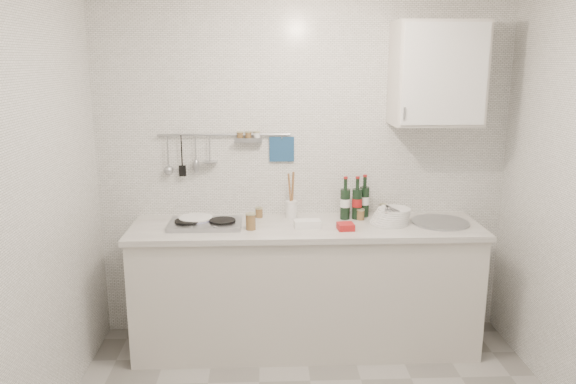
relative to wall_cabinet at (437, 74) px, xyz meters
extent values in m
cube|color=silver|center=(-0.90, 0.18, -0.70)|extent=(3.00, 0.02, 2.50)
cube|color=silver|center=(-2.40, -1.22, -0.70)|extent=(0.02, 2.80, 2.50)
cube|color=beige|center=(-0.90, -0.12, -1.51)|extent=(2.40, 0.60, 0.88)
cube|color=silver|center=(-0.90, -0.12, -1.05)|extent=(2.44, 0.64, 0.04)
cube|color=black|center=(-0.90, -0.10, -1.90)|extent=(2.34, 0.52, 0.10)
cube|color=#93969B|center=(-1.60, -0.12, -1.01)|extent=(0.50, 0.32, 0.03)
cylinder|color=black|center=(-1.72, -0.12, -0.99)|extent=(0.18, 0.18, 0.01)
cylinder|color=black|center=(-1.48, -0.12, -0.99)|extent=(0.18, 0.18, 0.01)
cylinder|color=#93969B|center=(0.05, -0.12, -1.02)|extent=(0.40, 0.40, 0.02)
cylinder|color=#93969B|center=(0.05, -0.12, -1.08)|extent=(0.34, 0.34, 0.10)
cylinder|color=#93969B|center=(-1.47, 0.15, -0.43)|extent=(0.95, 0.02, 0.02)
cube|color=navy|center=(-1.06, 0.17, -0.54)|extent=(0.18, 0.02, 0.18)
cube|color=beige|center=(0.00, 0.01, 0.00)|extent=(0.60, 0.35, 0.70)
cube|color=white|center=(0.00, -0.18, 0.00)|extent=(0.56, 0.01, 0.66)
cylinder|color=#93969B|center=(-0.26, -0.19, -0.25)|extent=(0.01, 0.01, 0.08)
cylinder|color=#4F54B3|center=(-1.69, -0.07, -1.02)|extent=(0.25, 0.25, 0.01)
cylinder|color=#4F54B3|center=(-1.68, -0.06, -1.01)|extent=(0.25, 0.25, 0.01)
cylinder|color=#4F54B3|center=(-1.68, -0.06, -1.00)|extent=(0.24, 0.24, 0.01)
cylinder|color=#4F54B3|center=(-1.67, -0.05, -0.99)|extent=(0.24, 0.24, 0.01)
cylinder|color=white|center=(-0.32, -0.11, -1.02)|extent=(0.27, 0.27, 0.01)
cylinder|color=white|center=(-0.31, -0.11, -1.01)|extent=(0.27, 0.27, 0.01)
cylinder|color=white|center=(-0.30, -0.10, -1.00)|extent=(0.26, 0.26, 0.01)
cylinder|color=white|center=(-0.30, -0.10, -0.98)|extent=(0.25, 0.25, 0.01)
cylinder|color=white|center=(-0.29, -0.10, -0.97)|extent=(0.25, 0.25, 0.01)
cylinder|color=white|center=(-0.29, -0.09, -0.96)|extent=(0.24, 0.24, 0.01)
cylinder|color=white|center=(-0.28, -0.09, -0.95)|extent=(0.24, 0.24, 0.01)
cylinder|color=white|center=(-0.27, -0.08, -0.93)|extent=(0.23, 0.23, 0.01)
cube|color=white|center=(-0.90, -0.19, -1.00)|extent=(0.19, 0.10, 0.05)
cube|color=red|center=(-0.64, -0.24, -1.01)|extent=(0.12, 0.12, 0.04)
cylinder|color=white|center=(-0.99, 0.06, -0.97)|extent=(0.08, 0.08, 0.13)
cylinder|color=#96663C|center=(-0.98, 0.06, -0.81)|extent=(0.03, 0.06, 0.25)
cylinder|color=#96663C|center=(-1.01, 0.07, -0.82)|extent=(0.04, 0.05, 0.23)
cylinder|color=brown|center=(-1.23, 0.09, -1.00)|extent=(0.05, 0.05, 0.06)
cylinder|color=tan|center=(-1.23, 0.09, -0.96)|extent=(0.06, 0.06, 0.01)
cylinder|color=brown|center=(-0.31, 0.12, -0.99)|extent=(0.06, 0.06, 0.07)
cylinder|color=tan|center=(-0.31, 0.12, -0.95)|extent=(0.06, 0.06, 0.01)
cylinder|color=brown|center=(-0.50, -0.01, -0.99)|extent=(0.05, 0.05, 0.07)
cylinder|color=tan|center=(-0.50, -0.01, -0.95)|extent=(0.06, 0.06, 0.01)
cylinder|color=brown|center=(-1.28, -0.21, -0.98)|extent=(0.07, 0.07, 0.10)
cylinder|color=tan|center=(-1.28, -0.21, -0.92)|extent=(0.07, 0.07, 0.01)
camera|label=1|loc=(-1.18, -3.87, 0.10)|focal=35.00mm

